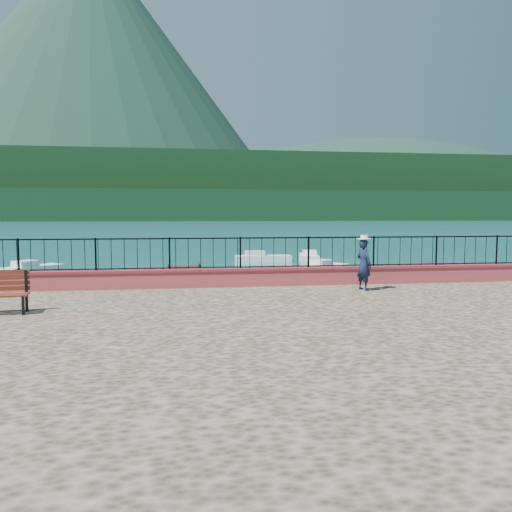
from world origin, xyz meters
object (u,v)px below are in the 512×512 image
object	(u,v)px
person	(364,265)
boat_0	(99,282)
boat_1	(343,275)
boat_4	(263,256)
boat_5	(309,255)
boat_2	(326,265)
boat_3	(33,266)

from	to	relation	value
person	boat_0	world-z (taller)	person
boat_0	person	bearing A→B (deg)	-67.70
boat_1	boat_4	size ratio (longest dim) A/B	0.96
boat_1	boat_5	size ratio (longest dim) A/B	1.22
boat_2	boat_4	distance (m)	8.04
boat_1	boat_3	xyz separation A→B (m)	(-17.00, 6.84, 0.00)
boat_2	boat_4	world-z (taller)	same
boat_0	boat_1	distance (m)	12.00
boat_4	boat_5	xyz separation A→B (m)	(3.68, 0.52, 0.00)
person	boat_4	distance (m)	22.65
person	boat_0	bearing A→B (deg)	23.07
boat_0	boat_2	world-z (taller)	same
boat_2	boat_3	world-z (taller)	same
person	boat_2	xyz separation A→B (m)	(3.27, 14.98, -1.57)
boat_0	boat_1	world-z (taller)	same
boat_3	boat_4	world-z (taller)	same
boat_0	boat_3	bearing A→B (deg)	99.50
boat_3	boat_4	xyz separation A→B (m)	(14.86, 5.48, 0.00)
boat_1	boat_5	xyz separation A→B (m)	(1.54, 12.84, 0.00)
boat_1	boat_2	xyz separation A→B (m)	(0.48, 4.72, 0.00)
boat_3	boat_4	bearing A→B (deg)	-31.23
boat_2	boat_3	size ratio (longest dim) A/B	0.96
boat_3	boat_5	xyz separation A→B (m)	(18.54, 6.00, 0.00)
person	boat_2	bearing A→B (deg)	-34.37
boat_2	boat_5	xyz separation A→B (m)	(1.06, 8.12, 0.00)
boat_4	boat_5	bearing A→B (deg)	11.51
boat_2	boat_3	xyz separation A→B (m)	(-17.48, 2.12, 0.00)
person	boat_5	bearing A→B (deg)	-32.66
boat_1	boat_3	size ratio (longest dim) A/B	1.16
boat_0	boat_2	size ratio (longest dim) A/B	1.19
boat_1	boat_2	distance (m)	4.75
boat_1	boat_2	bearing A→B (deg)	103.72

